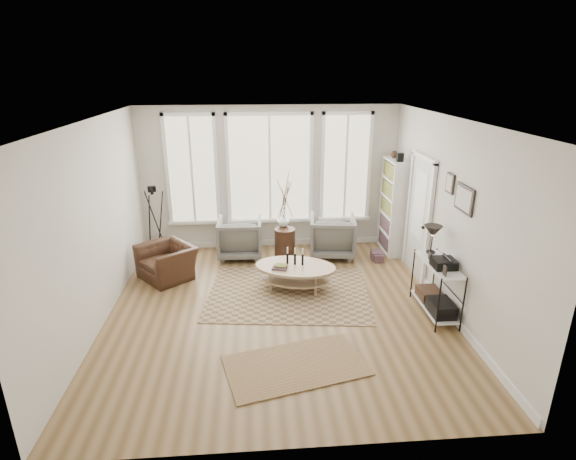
{
  "coord_description": "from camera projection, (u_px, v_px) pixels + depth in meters",
  "views": [
    {
      "loc": [
        -0.34,
        -6.19,
        3.56
      ],
      "look_at": [
        0.2,
        0.6,
        1.1
      ],
      "focal_mm": 28.0,
      "sensor_mm": 36.0,
      "label": 1
    }
  ],
  "objects": [
    {
      "name": "side_table",
      "position": [
        285.0,
        219.0,
        8.67
      ],
      "size": [
        0.4,
        0.4,
        1.7
      ],
      "color": "#3A2317",
      "rests_on": "ground"
    },
    {
      "name": "book_stack_near",
      "position": [
        377.0,
        255.0,
        8.84
      ],
      "size": [
        0.23,
        0.28,
        0.17
      ],
      "primitive_type": "cube",
      "rotation": [
        0.0,
        0.0,
        -0.08
      ],
      "color": "brown",
      "rests_on": "ground"
    },
    {
      "name": "vase",
      "position": [
        283.0,
        220.0,
        8.86
      ],
      "size": [
        0.27,
        0.27,
        0.25
      ],
      "primitive_type": "imported",
      "rotation": [
        0.0,
        0.0,
        0.14
      ],
      "color": "silver",
      "rests_on": "side_table"
    },
    {
      "name": "armchair_left",
      "position": [
        240.0,
        238.0,
        8.9
      ],
      "size": [
        0.87,
        0.89,
        0.79
      ],
      "primitive_type": "imported",
      "rotation": [
        0.0,
        0.0,
        3.12
      ],
      "color": "slate",
      "rests_on": "ground"
    },
    {
      "name": "coffee_table",
      "position": [
        295.0,
        271.0,
        7.58
      ],
      "size": [
        1.54,
        1.18,
        0.63
      ],
      "color": "tan",
      "rests_on": "ground"
    },
    {
      "name": "rug_main",
      "position": [
        289.0,
        293.0,
        7.53
      ],
      "size": [
        2.85,
        2.27,
        0.01
      ],
      "primitive_type": "cube",
      "rotation": [
        0.0,
        0.0,
        -0.11
      ],
      "color": "brown",
      "rests_on": "ground"
    },
    {
      "name": "door",
      "position": [
        419.0,
        215.0,
        7.92
      ],
      "size": [
        0.09,
        1.06,
        2.22
      ],
      "color": "silver",
      "rests_on": "ground"
    },
    {
      "name": "bay_window",
      "position": [
        270.0,
        171.0,
        9.04
      ],
      "size": [
        4.14,
        0.12,
        2.24
      ],
      "color": "beige",
      "rests_on": "ground"
    },
    {
      "name": "accent_chair",
      "position": [
        167.0,
        262.0,
        8.02
      ],
      "size": [
        1.23,
        1.21,
        0.6
      ],
      "primitive_type": "imported",
      "rotation": [
        0.0,
        0.0,
        -0.87
      ],
      "color": "#3A2317",
      "rests_on": "ground"
    },
    {
      "name": "low_shelf",
      "position": [
        437.0,
        283.0,
        6.76
      ],
      "size": [
        0.38,
        1.08,
        1.3
      ],
      "color": "white",
      "rests_on": "ground"
    },
    {
      "name": "bookcase",
      "position": [
        393.0,
        206.0,
        8.98
      ],
      "size": [
        0.31,
        0.85,
        2.06
      ],
      "color": "white",
      "rests_on": "ground"
    },
    {
      "name": "wall_art",
      "position": [
        460.0,
        195.0,
        6.34
      ],
      "size": [
        0.04,
        0.88,
        0.44
      ],
      "color": "black",
      "rests_on": "ground"
    },
    {
      "name": "book_stack_far",
      "position": [
        378.0,
        257.0,
        8.77
      ],
      "size": [
        0.19,
        0.24,
        0.15
      ],
      "primitive_type": "cube",
      "rotation": [
        0.0,
        0.0,
        0.03
      ],
      "color": "brown",
      "rests_on": "ground"
    },
    {
      "name": "tripod_camera",
      "position": [
        156.0,
        226.0,
        8.69
      ],
      "size": [
        0.52,
        0.52,
        1.47
      ],
      "color": "black",
      "rests_on": "ground"
    },
    {
      "name": "rug_runner",
      "position": [
        296.0,
        365.0,
        5.69
      ],
      "size": [
        1.93,
        1.36,
        0.01
      ],
      "primitive_type": "cube",
      "rotation": [
        0.0,
        0.0,
        0.24
      ],
      "color": "brown",
      "rests_on": "ground"
    },
    {
      "name": "room",
      "position": [
        279.0,
        223.0,
        6.58
      ],
      "size": [
        5.5,
        5.54,
        2.9
      ],
      "color": "olive",
      "rests_on": "ground"
    },
    {
      "name": "armchair_right",
      "position": [
        332.0,
        236.0,
        8.95
      ],
      "size": [
        0.99,
        1.01,
        0.82
      ],
      "primitive_type": "imported",
      "rotation": [
        0.0,
        0.0,
        3.01
      ],
      "color": "slate",
      "rests_on": "ground"
    }
  ]
}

